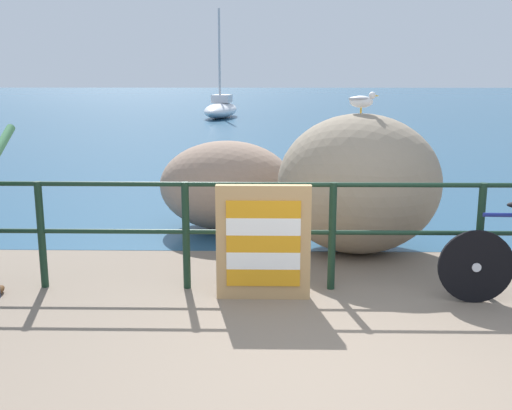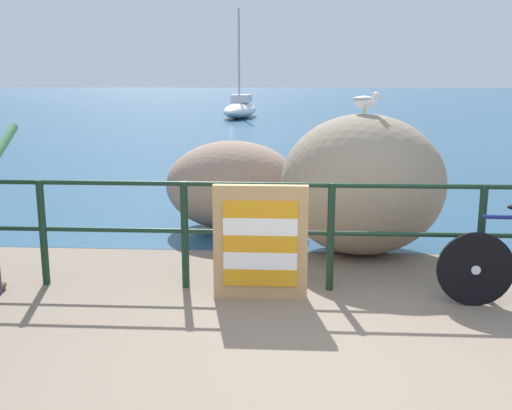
{
  "view_description": "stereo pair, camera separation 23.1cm",
  "coord_description": "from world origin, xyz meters",
  "px_view_note": "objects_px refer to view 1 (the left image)",
  "views": [
    {
      "loc": [
        -0.6,
        -3.77,
        1.98
      ],
      "look_at": [
        -0.72,
        2.1,
        0.72
      ],
      "focal_mm": 42.65,
      "sensor_mm": 36.0,
      "label": 1
    },
    {
      "loc": [
        -0.37,
        -3.76,
        1.98
      ],
      "look_at": [
        -0.72,
        2.1,
        0.72
      ],
      "focal_mm": 42.65,
      "sensor_mm": 36.0,
      "label": 2
    }
  ],
  "objects_px": {
    "breakwater_boulder_main": "(359,184)",
    "breakwater_boulder_left": "(227,185)",
    "seagull": "(362,100)",
    "sailboat": "(221,109)",
    "folded_deckchair_stack": "(263,243)"
  },
  "relations": [
    {
      "from": "folded_deckchair_stack",
      "to": "breakwater_boulder_main",
      "type": "height_order",
      "value": "breakwater_boulder_main"
    },
    {
      "from": "folded_deckchair_stack",
      "to": "seagull",
      "type": "relative_size",
      "value": 3.07
    },
    {
      "from": "folded_deckchair_stack",
      "to": "sailboat",
      "type": "distance_m",
      "value": 23.57
    },
    {
      "from": "breakwater_boulder_main",
      "to": "seagull",
      "type": "distance_m",
      "value": 0.92
    },
    {
      "from": "breakwater_boulder_left",
      "to": "sailboat",
      "type": "relative_size",
      "value": 0.35
    },
    {
      "from": "breakwater_boulder_main",
      "to": "seagull",
      "type": "xyz_separation_m",
      "value": [
        -0.0,
        0.02,
        0.92
      ]
    },
    {
      "from": "breakwater_boulder_main",
      "to": "folded_deckchair_stack",
      "type": "bearing_deg",
      "value": -125.19
    },
    {
      "from": "breakwater_boulder_main",
      "to": "seagull",
      "type": "bearing_deg",
      "value": 90.51
    },
    {
      "from": "breakwater_boulder_main",
      "to": "sailboat",
      "type": "bearing_deg",
      "value": 98.33
    },
    {
      "from": "folded_deckchair_stack",
      "to": "sailboat",
      "type": "xyz_separation_m",
      "value": [
        -2.16,
        23.47,
        -0.1
      ]
    },
    {
      "from": "breakwater_boulder_main",
      "to": "breakwater_boulder_left",
      "type": "bearing_deg",
      "value": 146.26
    },
    {
      "from": "folded_deckchair_stack",
      "to": "breakwater_boulder_left",
      "type": "height_order",
      "value": "breakwater_boulder_left"
    },
    {
      "from": "folded_deckchair_stack",
      "to": "breakwater_boulder_main",
      "type": "xyz_separation_m",
      "value": [
        1.06,
        1.5,
        0.26
      ]
    },
    {
      "from": "breakwater_boulder_main",
      "to": "breakwater_boulder_left",
      "type": "xyz_separation_m",
      "value": [
        -1.55,
        1.04,
        -0.21
      ]
    },
    {
      "from": "seagull",
      "to": "breakwater_boulder_left",
      "type": "bearing_deg",
      "value": 167.03
    }
  ]
}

